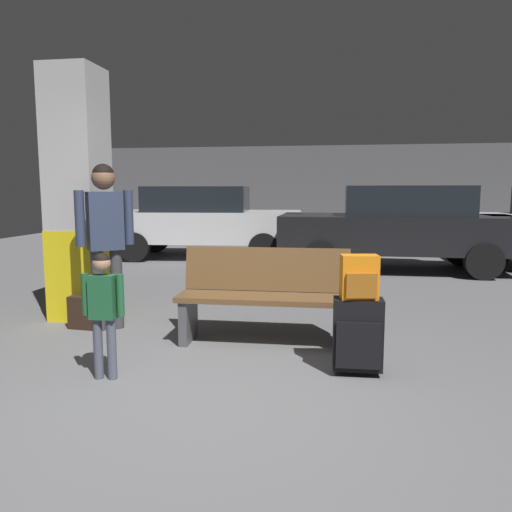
# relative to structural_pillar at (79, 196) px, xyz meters

# --- Properties ---
(ground_plane) EXTENTS (18.00, 18.00, 0.10)m
(ground_plane) POSITION_rel_structural_pillar_xyz_m (1.96, 1.87, -1.42)
(ground_plane) COLOR slate
(garage_back_wall) EXTENTS (18.00, 0.12, 2.80)m
(garage_back_wall) POSITION_rel_structural_pillar_xyz_m (1.96, 10.73, 0.03)
(garage_back_wall) COLOR #565658
(garage_back_wall) RESTS_ON ground_plane
(structural_pillar) EXTENTS (0.57, 0.57, 2.76)m
(structural_pillar) POSITION_rel_structural_pillar_xyz_m (0.00, 0.00, 0.00)
(structural_pillar) COLOR yellow
(structural_pillar) RESTS_ON ground_plane
(bench) EXTENTS (1.61, 0.55, 0.89)m
(bench) POSITION_rel_structural_pillar_xyz_m (2.17, -0.63, -0.93)
(bench) COLOR brown
(bench) RESTS_ON ground_plane
(suitcase) EXTENTS (0.39, 0.24, 0.60)m
(suitcase) POSITION_rel_structural_pillar_xyz_m (3.01, -1.36, -1.05)
(suitcase) COLOR black
(suitcase) RESTS_ON ground_plane
(backpack_bright) EXTENTS (0.30, 0.23, 0.34)m
(backpack_bright) POSITION_rel_structural_pillar_xyz_m (3.01, -1.36, -0.60)
(backpack_bright) COLOR orange
(backpack_bright) RESTS_ON suitcase
(child) EXTENTS (0.33, 0.19, 0.97)m
(child) POSITION_rel_structural_pillar_xyz_m (1.11, -1.76, -0.77)
(child) COLOR #4C5160
(child) RESTS_ON ground_plane
(adult) EXTENTS (0.48, 0.40, 1.70)m
(adult) POSITION_rel_structural_pillar_xyz_m (0.51, -0.44, -0.32)
(adult) COLOR #38383D
(adult) RESTS_ON ground_plane
(backpack_dark_floor) EXTENTS (0.29, 0.21, 0.34)m
(backpack_dark_floor) POSITION_rel_structural_pillar_xyz_m (0.24, -0.45, -1.20)
(backpack_dark_floor) COLOR black
(backpack_dark_floor) RESTS_ON ground_plane
(parked_car_far) EXTENTS (4.24, 2.08, 1.51)m
(parked_car_far) POSITION_rel_structural_pillar_xyz_m (0.01, 5.23, -0.56)
(parked_car_far) COLOR silver
(parked_car_far) RESTS_ON ground_plane
(parked_car_near) EXTENTS (4.10, 1.81, 1.51)m
(parked_car_near) POSITION_rel_structural_pillar_xyz_m (3.93, 4.06, -0.56)
(parked_car_near) COLOR black
(parked_car_near) RESTS_ON ground_plane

